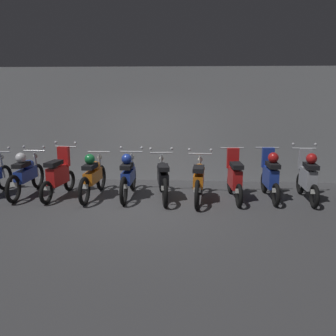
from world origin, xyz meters
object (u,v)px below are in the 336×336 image
(motorbike_slot_3, at_px, (93,176))
(motorbike_slot_5, at_px, (163,178))
(motorbike_slot_8, at_px, (270,176))
(motorbike_slot_2, at_px, (59,175))
(motorbike_slot_9, at_px, (308,177))
(motorbike_slot_4, at_px, (128,175))
(motorbike_slot_7, at_px, (234,178))
(motorbike_slot_1, at_px, (26,174))
(motorbike_slot_6, at_px, (199,180))

(motorbike_slot_3, xyz_separation_m, motorbike_slot_5, (1.67, -0.01, -0.03))
(motorbike_slot_8, bearing_deg, motorbike_slot_2, -178.59)
(motorbike_slot_8, distance_m, motorbike_slot_9, 0.84)
(motorbike_slot_4, xyz_separation_m, motorbike_slot_5, (0.83, -0.09, -0.04))
(motorbike_slot_7, distance_m, motorbike_slot_8, 0.85)
(motorbike_slot_2, height_order, motorbike_slot_4, motorbike_slot_2)
(motorbike_slot_3, distance_m, motorbike_slot_4, 0.84)
(motorbike_slot_2, relative_size, motorbike_slot_8, 1.00)
(motorbike_slot_1, relative_size, motorbike_slot_6, 1.00)
(motorbike_slot_2, bearing_deg, motorbike_slot_4, 3.20)
(motorbike_slot_4, bearing_deg, motorbike_slot_5, -6.29)
(motorbike_slot_6, bearing_deg, motorbike_slot_1, 177.41)
(motorbike_slot_9, bearing_deg, motorbike_slot_5, -178.94)
(motorbike_slot_4, height_order, motorbike_slot_9, motorbike_slot_9)
(motorbike_slot_2, bearing_deg, motorbike_slot_3, 0.86)
(motorbike_slot_5, height_order, motorbike_slot_7, motorbike_slot_7)
(motorbike_slot_5, relative_size, motorbike_slot_8, 1.15)
(motorbike_slot_9, bearing_deg, motorbike_slot_7, -178.74)
(motorbike_slot_6, bearing_deg, motorbike_slot_9, 3.88)
(motorbike_slot_4, distance_m, motorbike_slot_8, 3.35)
(motorbike_slot_6, height_order, motorbike_slot_9, motorbike_slot_9)
(motorbike_slot_3, relative_size, motorbike_slot_6, 1.00)
(motorbike_slot_1, xyz_separation_m, motorbike_slot_4, (2.51, 0.01, 0.00))
(motorbike_slot_4, relative_size, motorbike_slot_9, 1.16)
(motorbike_slot_4, distance_m, motorbike_slot_5, 0.84)
(motorbike_slot_7, bearing_deg, motorbike_slot_3, -179.76)
(motorbike_slot_1, bearing_deg, motorbike_slot_8, 0.40)
(motorbike_slot_2, distance_m, motorbike_slot_7, 4.18)
(motorbike_slot_4, relative_size, motorbike_slot_8, 1.16)
(motorbike_slot_7, bearing_deg, motorbike_slot_1, 179.36)
(motorbike_slot_4, height_order, motorbike_slot_6, same)
(motorbike_slot_3, height_order, motorbike_slot_9, motorbike_slot_9)
(motorbike_slot_2, distance_m, motorbike_slot_8, 5.02)
(motorbike_slot_1, relative_size, motorbike_slot_5, 1.00)
(motorbike_slot_3, xyz_separation_m, motorbike_slot_8, (4.19, 0.11, 0.04))
(motorbike_slot_2, bearing_deg, motorbike_slot_7, 0.36)
(motorbike_slot_6, bearing_deg, motorbike_slot_4, 173.19)
(motorbike_slot_1, bearing_deg, motorbike_slot_7, -0.64)
(motorbike_slot_5, bearing_deg, motorbike_slot_2, -179.97)
(motorbike_slot_5, bearing_deg, motorbike_slot_1, 178.61)
(motorbike_slot_2, xyz_separation_m, motorbike_slot_5, (2.50, 0.00, -0.04))
(motorbike_slot_1, height_order, motorbike_slot_7, motorbike_slot_7)
(motorbike_slot_8, bearing_deg, motorbike_slot_7, -173.42)
(motorbike_slot_3, distance_m, motorbike_slot_9, 5.03)
(motorbike_slot_2, relative_size, motorbike_slot_7, 1.00)
(motorbike_slot_2, bearing_deg, motorbike_slot_1, 174.42)
(motorbike_slot_2, relative_size, motorbike_slot_9, 1.00)
(motorbike_slot_5, height_order, motorbike_slot_6, same)
(motorbike_slot_9, bearing_deg, motorbike_slot_4, 179.59)
(motorbike_slot_4, bearing_deg, motorbike_slot_8, 0.52)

